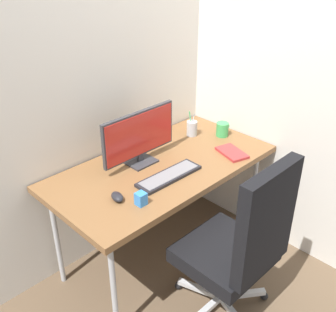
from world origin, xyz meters
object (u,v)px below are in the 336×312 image
at_px(coffee_mug, 222,129).
at_px(keyboard, 169,176).
at_px(office_chair, 241,244).
at_px(mouse, 117,197).
at_px(desk_clamp_accessory, 141,199).
at_px(monitor, 139,136).
at_px(pen_holder, 192,128).
at_px(notebook, 232,153).

bearing_deg(coffee_mug, keyboard, -168.86).
height_order(office_chair, coffee_mug, office_chair).
bearing_deg(mouse, desk_clamp_accessory, -47.33).
bearing_deg(desk_clamp_accessory, monitor, 49.15).
bearing_deg(office_chair, desk_clamp_accessory, 124.51).
relative_size(mouse, pen_holder, 0.54).
xyz_separation_m(keyboard, desk_clamp_accessory, (-0.30, -0.09, 0.02)).
distance_m(mouse, pen_holder, 0.92).
distance_m(monitor, pen_holder, 0.54).
xyz_separation_m(pen_holder, desk_clamp_accessory, (-0.81, -0.38, -0.02)).
bearing_deg(pen_holder, monitor, -176.34).
distance_m(mouse, coffee_mug, 1.03).
bearing_deg(coffee_mug, pen_holder, 132.87).
xyz_separation_m(keyboard, mouse, (-0.36, 0.04, 0.01)).
xyz_separation_m(monitor, desk_clamp_accessory, (-0.30, -0.34, -0.15)).
xyz_separation_m(notebook, desk_clamp_accessory, (-0.79, -0.00, 0.03)).
xyz_separation_m(pen_holder, coffee_mug, (0.15, -0.16, -0.00)).
height_order(keyboard, coffee_mug, coffee_mug).
bearing_deg(desk_clamp_accessory, keyboard, 16.09).
bearing_deg(desk_clamp_accessory, mouse, 118.18).
bearing_deg(mouse, office_chair, -42.28).
relative_size(mouse, coffee_mug, 0.78).
height_order(notebook, coffee_mug, coffee_mug).
xyz_separation_m(office_chair, pen_holder, (0.51, 0.82, 0.24)).
distance_m(mouse, desk_clamp_accessory, 0.14).
relative_size(pen_holder, desk_clamp_accessory, 2.48).
xyz_separation_m(monitor, pen_holder, (0.52, 0.03, -0.13)).
relative_size(notebook, coffee_mug, 1.75).
bearing_deg(keyboard, coffee_mug, 11.14).
bearing_deg(notebook, pen_holder, 103.46).
relative_size(pen_holder, coffee_mug, 1.45).
xyz_separation_m(office_chair, monitor, (-0.01, 0.79, 0.37)).
relative_size(monitor, mouse, 5.71).
height_order(coffee_mug, desk_clamp_accessory, coffee_mug).
bearing_deg(coffee_mug, desk_clamp_accessory, -167.32).
distance_m(keyboard, desk_clamp_accessory, 0.31).
xyz_separation_m(monitor, mouse, (-0.36, -0.22, -0.16)).
distance_m(office_chair, desk_clamp_accessory, 0.59).
bearing_deg(desk_clamp_accessory, notebook, 0.11).
relative_size(office_chair, coffee_mug, 8.74).
bearing_deg(office_chair, pen_holder, 58.41).
bearing_deg(monitor, keyboard, -90.00).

